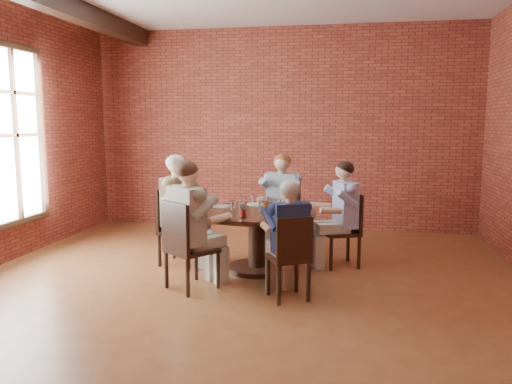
% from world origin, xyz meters
% --- Properties ---
extents(floor, '(7.00, 7.00, 0.00)m').
position_xyz_m(floor, '(0.00, 0.00, 0.00)').
color(floor, brown).
rests_on(floor, ground).
extents(wall_back, '(7.00, 0.00, 7.00)m').
position_xyz_m(wall_back, '(0.00, 3.50, 1.70)').
color(wall_back, brown).
rests_on(wall_back, ground).
extents(wall_front, '(7.00, 0.00, 7.00)m').
position_xyz_m(wall_front, '(0.00, -3.50, 1.70)').
color(wall_front, brown).
rests_on(wall_front, ground).
extents(dining_table, '(1.43, 1.43, 0.75)m').
position_xyz_m(dining_table, '(0.05, 0.90, 0.53)').
color(dining_table, black).
rests_on(dining_table, floor).
extents(chair_a, '(0.55, 0.55, 0.94)m').
position_xyz_m(chair_a, '(1.13, 1.32, 0.51)').
color(chair_a, black).
rests_on(chair_a, floor).
extents(diner_a, '(0.80, 0.73, 1.33)m').
position_xyz_m(diner_a, '(1.05, 1.29, 0.67)').
color(diner_a, '#3B4A9B').
rests_on(diner_a, floor).
extents(chair_b, '(0.52, 0.52, 0.96)m').
position_xyz_m(chair_b, '(0.23, 1.97, 0.52)').
color(chair_b, black).
rests_on(chair_b, floor).
extents(diner_b, '(0.66, 0.77, 1.38)m').
position_xyz_m(diner_b, '(0.22, 1.88, 0.69)').
color(diner_b, '#7F91A2').
rests_on(diner_b, floor).
extents(chair_c, '(0.51, 0.51, 0.98)m').
position_xyz_m(chair_c, '(-1.07, 1.03, 0.53)').
color(chair_c, black).
rests_on(chair_c, floor).
extents(diner_c, '(0.77, 0.65, 1.41)m').
position_xyz_m(diner_c, '(-0.97, 1.02, 0.70)').
color(diner_c, brown).
rests_on(diner_c, floor).
extents(chair_d, '(0.65, 0.65, 0.98)m').
position_xyz_m(chair_d, '(-0.59, 0.04, 0.53)').
color(chair_d, black).
rests_on(chair_d, floor).
extents(diner_d, '(0.88, 0.91, 1.41)m').
position_xyz_m(diner_d, '(-0.53, 0.12, 0.71)').
color(diner_d, '#C8A89D').
rests_on(diner_d, floor).
extents(chair_e, '(0.52, 0.52, 0.89)m').
position_xyz_m(chair_e, '(0.57, -0.08, 0.49)').
color(chair_e, black).
rests_on(chair_e, floor).
extents(diner_e, '(0.69, 0.74, 1.24)m').
position_xyz_m(diner_e, '(0.54, -0.02, 0.62)').
color(diner_e, '#1A2448').
rests_on(diner_e, floor).
extents(plate_a, '(0.26, 0.26, 0.01)m').
position_xyz_m(plate_a, '(0.45, 1.16, 0.76)').
color(plate_a, white).
rests_on(plate_a, dining_table).
extents(plate_b, '(0.26, 0.26, 0.01)m').
position_xyz_m(plate_b, '(-0.04, 1.33, 0.76)').
color(plate_b, white).
rests_on(plate_b, dining_table).
extents(plate_c, '(0.26, 0.26, 0.01)m').
position_xyz_m(plate_c, '(-0.43, 1.09, 0.76)').
color(plate_c, white).
rests_on(plate_c, dining_table).
extents(plate_d, '(0.26, 0.26, 0.01)m').
position_xyz_m(plate_d, '(0.38, 0.56, 0.76)').
color(plate_d, white).
rests_on(plate_d, dining_table).
extents(glass_a, '(0.07, 0.07, 0.14)m').
position_xyz_m(glass_a, '(0.30, 0.98, 0.82)').
color(glass_a, white).
rests_on(glass_a, dining_table).
extents(glass_b, '(0.07, 0.07, 0.14)m').
position_xyz_m(glass_b, '(0.13, 1.10, 0.82)').
color(glass_b, white).
rests_on(glass_b, dining_table).
extents(glass_c, '(0.07, 0.07, 0.14)m').
position_xyz_m(glass_c, '(-0.06, 1.27, 0.82)').
color(glass_c, white).
rests_on(glass_c, dining_table).
extents(glass_d, '(0.07, 0.07, 0.14)m').
position_xyz_m(glass_d, '(-0.14, 0.94, 0.82)').
color(glass_d, white).
rests_on(glass_d, dining_table).
extents(glass_e, '(0.07, 0.07, 0.14)m').
position_xyz_m(glass_e, '(-0.21, 0.74, 0.82)').
color(glass_e, white).
rests_on(glass_e, dining_table).
extents(glass_f, '(0.07, 0.07, 0.14)m').
position_xyz_m(glass_f, '(-0.03, 0.46, 0.82)').
color(glass_f, white).
rests_on(glass_f, dining_table).
extents(glass_g, '(0.07, 0.07, 0.14)m').
position_xyz_m(glass_g, '(0.12, 0.80, 0.82)').
color(glass_g, white).
rests_on(glass_g, dining_table).
extents(glass_h, '(0.07, 0.07, 0.14)m').
position_xyz_m(glass_h, '(0.35, 0.65, 0.82)').
color(glass_h, white).
rests_on(glass_h, dining_table).
extents(smartphone, '(0.11, 0.15, 0.01)m').
position_xyz_m(smartphone, '(0.35, 0.59, 0.75)').
color(smartphone, black).
rests_on(smartphone, dining_table).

